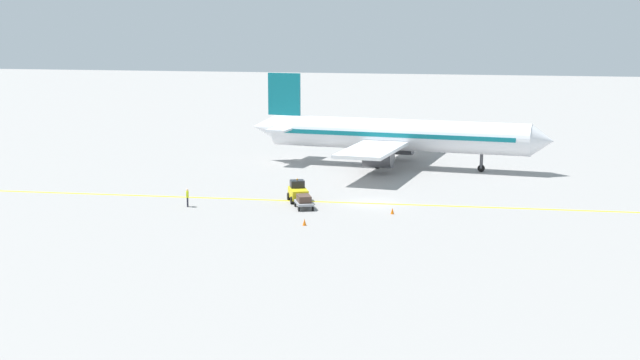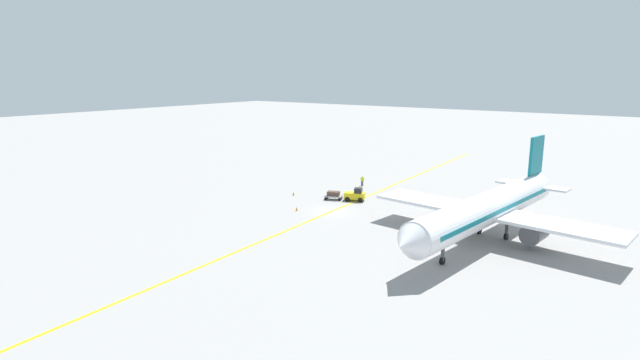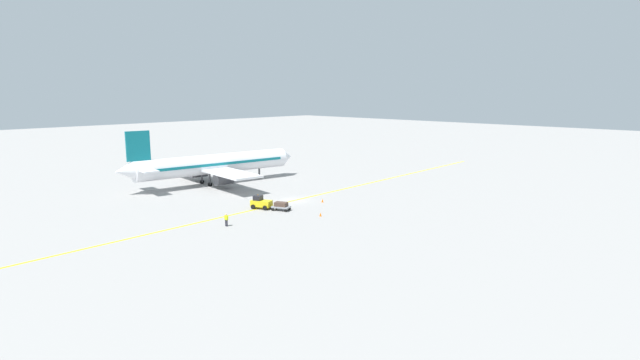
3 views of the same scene
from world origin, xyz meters
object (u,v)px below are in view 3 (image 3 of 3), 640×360
object	(u,v)px
baggage_tug_white	(261,203)
ground_crew_worker	(226,219)
airplane_at_gate	(213,165)
traffic_cone_mid_apron	(320,214)
traffic_cone_near_nose	(322,201)
baggage_cart_trailing	(281,205)

from	to	relation	value
baggage_tug_white	ground_crew_worker	world-z (taller)	baggage_tug_white
airplane_at_gate	ground_crew_worker	world-z (taller)	airplane_at_gate
traffic_cone_mid_apron	traffic_cone_near_nose	bearing A→B (deg)	131.83
traffic_cone_near_nose	airplane_at_gate	bearing A→B (deg)	-173.11
baggage_tug_white	baggage_cart_trailing	world-z (taller)	baggage_tug_white
baggage_tug_white	traffic_cone_near_nose	xyz separation A→B (m)	(3.62, 9.38, -0.63)
baggage_cart_trailing	traffic_cone_near_nose	bearing A→B (deg)	85.98
traffic_cone_near_nose	baggage_cart_trailing	bearing A→B (deg)	-94.02
baggage_tug_white	traffic_cone_near_nose	bearing A→B (deg)	68.93
baggage_tug_white	traffic_cone_mid_apron	size ratio (longest dim) A/B	6.08
baggage_cart_trailing	traffic_cone_mid_apron	xyz separation A→B (m)	(6.46, 1.53, -0.49)
traffic_cone_near_nose	traffic_cone_mid_apron	xyz separation A→B (m)	(5.89, -6.59, 0.00)
traffic_cone_mid_apron	airplane_at_gate	bearing A→B (deg)	173.47
baggage_tug_white	traffic_cone_near_nose	size ratio (longest dim) A/B	6.08
baggage_cart_trailing	ground_crew_worker	bearing A→B (deg)	-82.61
airplane_at_gate	baggage_tug_white	xyz separation A→B (m)	(21.51, -6.35, -2.81)
airplane_at_gate	baggage_tug_white	bearing A→B (deg)	-16.44
airplane_at_gate	baggage_tug_white	distance (m)	22.60
baggage_tug_white	traffic_cone_mid_apron	world-z (taller)	baggage_tug_white
ground_crew_worker	traffic_cone_near_nose	size ratio (longest dim) A/B	3.05
ground_crew_worker	traffic_cone_mid_apron	size ratio (longest dim) A/B	3.05
traffic_cone_near_nose	traffic_cone_mid_apron	world-z (taller)	same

